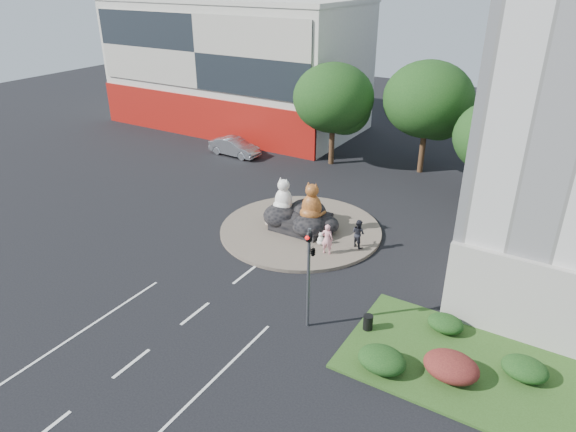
% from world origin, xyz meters
% --- Properties ---
extents(ground, '(120.00, 120.00, 0.00)m').
position_xyz_m(ground, '(0.00, 0.00, 0.00)').
color(ground, black).
rests_on(ground, ground).
extents(roundabout_island, '(10.00, 10.00, 0.20)m').
position_xyz_m(roundabout_island, '(0.00, 10.00, 0.10)').
color(roundabout_island, brown).
rests_on(roundabout_island, ground).
extents(rock_plinth, '(3.20, 2.60, 0.90)m').
position_xyz_m(rock_plinth, '(0.00, 10.00, 0.65)').
color(rock_plinth, black).
rests_on(rock_plinth, roundabout_island).
extents(shophouse_block, '(25.20, 12.30, 17.40)m').
position_xyz_m(shophouse_block, '(-18.00, 27.91, 6.18)').
color(shophouse_block, beige).
rests_on(shophouse_block, ground).
extents(grass_verge, '(10.00, 6.00, 0.12)m').
position_xyz_m(grass_verge, '(12.00, 3.00, 0.06)').
color(grass_verge, '#264316').
rests_on(grass_verge, ground).
extents(tree_left, '(6.46, 6.46, 8.27)m').
position_xyz_m(tree_left, '(-3.93, 22.06, 5.25)').
color(tree_left, '#382314').
rests_on(tree_left, ground).
extents(tree_mid, '(6.84, 6.84, 8.76)m').
position_xyz_m(tree_mid, '(3.07, 24.06, 5.56)').
color(tree_mid, '#382314').
rests_on(tree_mid, ground).
extents(tree_right, '(5.70, 5.70, 7.30)m').
position_xyz_m(tree_right, '(9.07, 20.06, 4.63)').
color(tree_right, '#382314').
rests_on(tree_right, ground).
extents(hedge_near_green, '(2.00, 1.60, 0.90)m').
position_xyz_m(hedge_near_green, '(9.00, 1.00, 0.57)').
color(hedge_near_green, black).
rests_on(hedge_near_green, grass_verge).
extents(hedge_red, '(2.20, 1.76, 0.99)m').
position_xyz_m(hedge_red, '(11.50, 2.00, 0.61)').
color(hedge_red, '#471316').
rests_on(hedge_red, grass_verge).
extents(hedge_mid_green, '(1.80, 1.44, 0.81)m').
position_xyz_m(hedge_mid_green, '(14.00, 3.50, 0.53)').
color(hedge_mid_green, black).
rests_on(hedge_mid_green, grass_verge).
extents(hedge_back_green, '(1.60, 1.28, 0.72)m').
position_xyz_m(hedge_back_green, '(10.50, 4.80, 0.48)').
color(hedge_back_green, black).
rests_on(hedge_back_green, grass_verge).
extents(traffic_light, '(0.44, 1.24, 5.00)m').
position_xyz_m(traffic_light, '(5.10, 2.00, 3.62)').
color(traffic_light, '#595B60').
rests_on(traffic_light, ground).
extents(street_lamp, '(2.34, 0.22, 8.06)m').
position_xyz_m(street_lamp, '(12.82, 8.00, 4.55)').
color(street_lamp, '#595B60').
rests_on(street_lamp, ground).
extents(cat_white, '(1.34, 1.17, 2.19)m').
position_xyz_m(cat_white, '(-1.25, 10.01, 2.20)').
color(cat_white, white).
rests_on(cat_white, rock_plinth).
extents(cat_tabby, '(1.54, 1.37, 2.35)m').
position_xyz_m(cat_tabby, '(0.78, 9.94, 2.28)').
color(cat_tabby, '#CA682A').
rests_on(cat_tabby, rock_plinth).
extents(kitten_calico, '(0.78, 0.78, 0.99)m').
position_xyz_m(kitten_calico, '(-1.86, 9.30, 0.69)').
color(kitten_calico, beige).
rests_on(kitten_calico, roundabout_island).
extents(kitten_white, '(0.54, 0.49, 0.79)m').
position_xyz_m(kitten_white, '(2.04, 8.84, 0.59)').
color(kitten_white, silver).
rests_on(kitten_white, roundabout_island).
extents(pedestrian_pink, '(0.74, 0.57, 1.81)m').
position_xyz_m(pedestrian_pink, '(2.83, 8.06, 1.11)').
color(pedestrian_pink, pink).
rests_on(pedestrian_pink, roundabout_island).
extents(pedestrian_dark, '(1.01, 0.91, 1.71)m').
position_xyz_m(pedestrian_dark, '(4.00, 9.69, 1.05)').
color(pedestrian_dark, black).
rests_on(pedestrian_dark, roundabout_island).
extents(parked_car, '(4.75, 1.82, 1.54)m').
position_xyz_m(parked_car, '(-12.15, 19.47, 0.77)').
color(parked_car, '#A2A3A9').
rests_on(parked_car, ground).
extents(litter_bin, '(0.58, 0.58, 0.71)m').
position_xyz_m(litter_bin, '(7.50, 3.08, 0.47)').
color(litter_bin, black).
rests_on(litter_bin, grass_verge).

